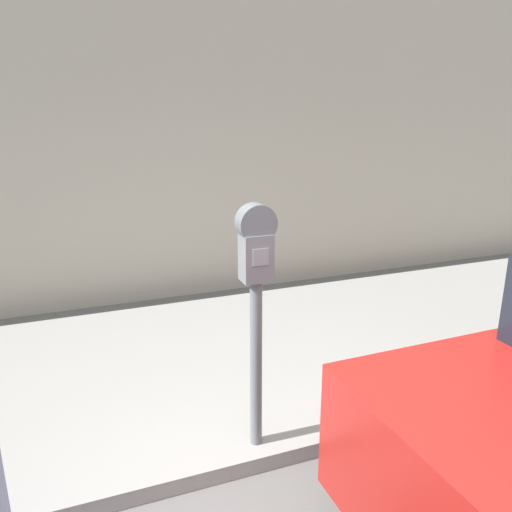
# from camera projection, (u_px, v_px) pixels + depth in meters

# --- Properties ---
(sidewalk) EXTENTS (24.00, 2.80, 0.11)m
(sidewalk) POSITION_uv_depth(u_px,v_px,m) (198.00, 366.00, 4.41)
(sidewalk) COLOR #9E9B96
(sidewalk) RESTS_ON ground_plane
(building_facade) EXTENTS (24.00, 0.30, 6.69)m
(building_facade) POSITION_uv_depth(u_px,v_px,m) (140.00, 1.00, 5.30)
(building_facade) COLOR beige
(building_facade) RESTS_ON ground_plane
(parking_meter) EXTENTS (0.23, 0.15, 1.60)m
(parking_meter) POSITION_uv_depth(u_px,v_px,m) (256.00, 285.00, 3.00)
(parking_meter) COLOR slate
(parking_meter) RESTS_ON sidewalk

